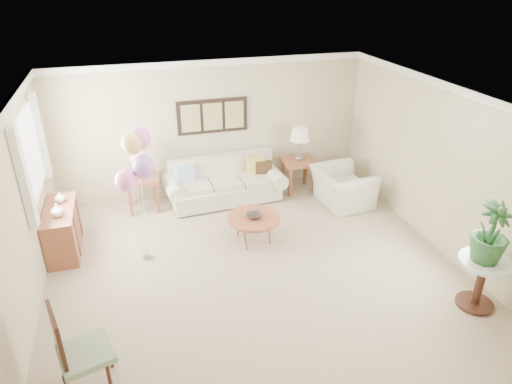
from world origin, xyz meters
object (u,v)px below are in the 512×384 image
(accent_chair, at_px, (77,349))
(balloon_cluster, at_px, (135,158))
(sofa, at_px, (225,184))
(coffee_table, at_px, (254,219))
(armchair, at_px, (342,187))

(accent_chair, height_order, balloon_cluster, balloon_cluster)
(sofa, xyz_separation_m, accent_chair, (-2.46, -3.90, 0.22))
(coffee_table, relative_size, armchair, 0.82)
(coffee_table, bearing_deg, sofa, 94.66)
(coffee_table, bearing_deg, accent_chair, -137.99)
(armchair, relative_size, accent_chair, 1.01)
(accent_chair, bearing_deg, coffee_table, 42.01)
(sofa, bearing_deg, accent_chair, -122.19)
(coffee_table, distance_m, balloon_cluster, 2.15)
(sofa, bearing_deg, armchair, -20.76)
(accent_chair, xyz_separation_m, balloon_cluster, (0.84, 2.32, 1.12))
(armchair, height_order, accent_chair, accent_chair)
(accent_chair, distance_m, balloon_cluster, 2.72)
(sofa, distance_m, accent_chair, 4.62)
(accent_chair, bearing_deg, balloon_cluster, 70.03)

